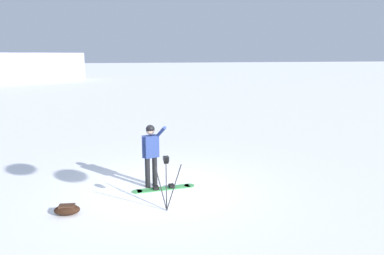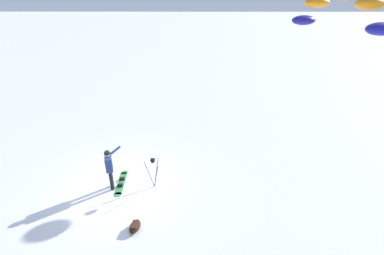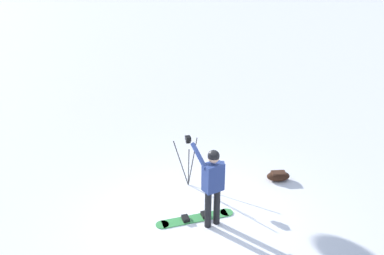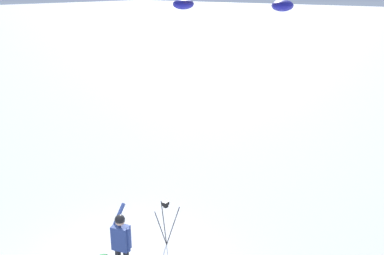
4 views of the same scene
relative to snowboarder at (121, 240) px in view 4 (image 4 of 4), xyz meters
The scene contains 2 objects.
snowboarder is the anchor object (origin of this frame).
camera_tripod 1.70m from the snowboarder, 85.87° to the right, with size 0.63×0.62×1.32m.
Camera 4 is at (-6.68, 5.79, 6.70)m, focal length 38.90 mm.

